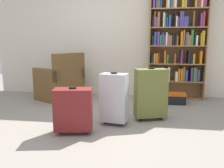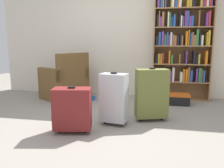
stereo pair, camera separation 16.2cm
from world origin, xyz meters
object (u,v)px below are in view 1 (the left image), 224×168
at_px(bookshelf, 176,42).
at_px(suitcase_silver, 114,98).
at_px(suitcase_olive, 151,93).
at_px(storage_box, 172,98).
at_px(mug, 89,98).
at_px(suitcase_dark_red, 73,109).
at_px(armchair, 61,83).

xyz_separation_m(bookshelf, suitcase_silver, (-0.99, -1.65, -0.74)).
bearing_deg(suitcase_olive, storage_box, 66.92).
xyz_separation_m(suitcase_silver, suitcase_olive, (0.49, 0.26, 0.02)).
bearing_deg(bookshelf, suitcase_olive, -109.79).
relative_size(mug, suitcase_silver, 0.17).
distance_m(storage_box, suitcase_olive, 1.07).
bearing_deg(mug, storage_box, 0.38).
bearing_deg(bookshelf, storage_box, -102.13).
distance_m(storage_box, suitcase_silver, 1.53).
xyz_separation_m(storage_box, suitcase_dark_red, (-1.34, -1.59, 0.20)).
relative_size(storage_box, suitcase_olive, 0.64).
height_order(bookshelf, suitcase_olive, bookshelf).
bearing_deg(suitcase_silver, suitcase_olive, 28.21).
height_order(armchair, mug, armchair).
bearing_deg(suitcase_dark_red, suitcase_olive, 34.34).
height_order(armchair, suitcase_silver, armchair).
distance_m(bookshelf, suitcase_olive, 1.63).
bearing_deg(storage_box, bookshelf, 77.87).
height_order(bookshelf, suitcase_dark_red, bookshelf).
bearing_deg(suitcase_silver, suitcase_dark_red, -139.81).
distance_m(bookshelf, armchair, 2.36).
height_order(suitcase_silver, suitcase_olive, suitcase_olive).
height_order(storage_box, suitcase_silver, suitcase_silver).
relative_size(mug, suitcase_dark_red, 0.21).
bearing_deg(storage_box, suitcase_olive, -113.08).
height_order(mug, storage_box, storage_box).
bearing_deg(storage_box, mug, -179.62).
xyz_separation_m(armchair, suitcase_silver, (1.20, -1.25, 0.05)).
height_order(mug, suitcase_dark_red, suitcase_dark_red).
bearing_deg(suitcase_olive, suitcase_silver, -151.79).
height_order(suitcase_silver, suitcase_dark_red, suitcase_silver).
relative_size(bookshelf, suitcase_olive, 2.70).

